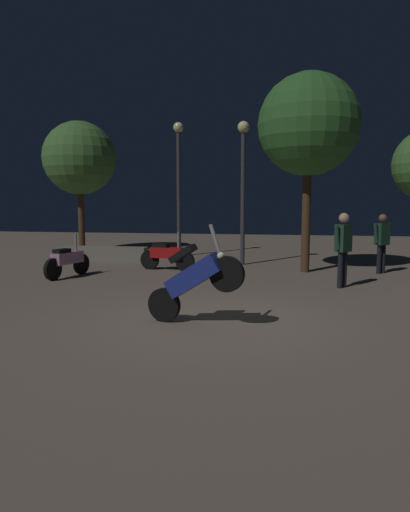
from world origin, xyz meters
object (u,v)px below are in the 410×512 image
(motorcycle_pink_parked_left, at_px, (67,260))
(motorcycle_red_parked_right, at_px, (167,255))
(motorcycle_blue_foreground, at_px, (194,279))
(streetlamp_near, at_px, (243,173))
(streetlamp_far, at_px, (179,171))
(person_bystander_far, at_px, (382,238))
(person_rider_beside, at_px, (343,243))

(motorcycle_pink_parked_left, relative_size, motorcycle_red_parked_right, 0.99)
(motorcycle_pink_parked_left, distance_m, motorcycle_red_parked_right, 2.78)
(motorcycle_pink_parked_left, bearing_deg, motorcycle_red_parked_right, -39.76)
(motorcycle_blue_foreground, xyz_separation_m, streetlamp_near, (0.12, 7.23, 2.09))
(motorcycle_blue_foreground, relative_size, streetlamp_far, 0.35)
(person_bystander_far, distance_m, streetlamp_far, 7.28)
(streetlamp_far, bearing_deg, motorcycle_pink_parked_left, -110.26)
(person_bystander_far, bearing_deg, person_rider_beside, 112.49)
(motorcycle_blue_foreground, distance_m, person_bystander_far, 7.32)
(motorcycle_pink_parked_left, bearing_deg, person_rider_beside, -78.18)
(motorcycle_pink_parked_left, bearing_deg, motorcycle_blue_foreground, -119.92)
(streetlamp_near, bearing_deg, person_rider_beside, -53.12)
(streetlamp_near, bearing_deg, person_bystander_far, -15.95)
(streetlamp_near, distance_m, streetlamp_far, 3.04)
(person_rider_beside, xyz_separation_m, person_bystander_far, (1.30, 2.36, -0.06))
(person_rider_beside, xyz_separation_m, streetlamp_near, (-2.61, 3.47, 1.80))
(motorcycle_pink_parked_left, distance_m, person_bystander_far, 8.46)
(motorcycle_red_parked_right, distance_m, person_rider_beside, 5.05)
(person_bystander_far, height_order, streetlamp_far, streetlamp_far)
(motorcycle_red_parked_right, distance_m, person_bystander_far, 5.97)
(person_rider_beside, bearing_deg, person_bystander_far, 101.26)
(motorcycle_pink_parked_left, xyz_separation_m, person_rider_beside, (6.88, -0.31, 0.59))
(person_rider_beside, distance_m, streetlamp_near, 4.70)
(motorcycle_red_parked_right, bearing_deg, motorcycle_pink_parked_left, -134.83)
(motorcycle_pink_parked_left, distance_m, person_rider_beside, 6.92)
(person_rider_beside, xyz_separation_m, streetlamp_far, (-5.04, 5.29, 1.99))
(motorcycle_blue_foreground, bearing_deg, motorcycle_pink_parked_left, 149.32)
(streetlamp_near, bearing_deg, motorcycle_red_parked_right, -142.76)
(motorcycle_red_parked_right, bearing_deg, streetlamp_far, 106.31)
(motorcycle_pink_parked_left, xyz_separation_m, streetlamp_near, (4.28, 3.17, 2.39))
(streetlamp_far, bearing_deg, person_rider_beside, -46.37)
(motorcycle_blue_foreground, relative_size, streetlamp_near, 0.37)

